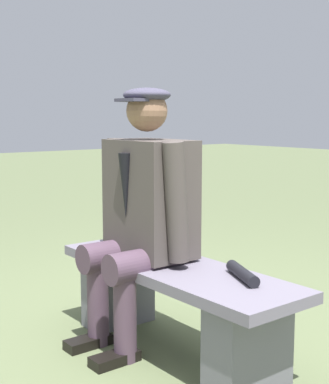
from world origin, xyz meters
name	(u,v)px	position (x,y,z in m)	size (l,w,h in m)	color
ground_plane	(174,352)	(0.00, 0.00, 0.00)	(30.00, 30.00, 0.00)	#5E6A46
bench	(174,298)	(0.00, 0.00, 0.28)	(1.40, 0.44, 0.44)	slate
seated_man	(143,207)	(0.19, 0.05, 0.71)	(0.61, 0.57, 1.30)	#4C4440
rolled_magazine	(242,273)	(-0.37, -0.09, 0.47)	(0.05, 0.05, 0.28)	black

